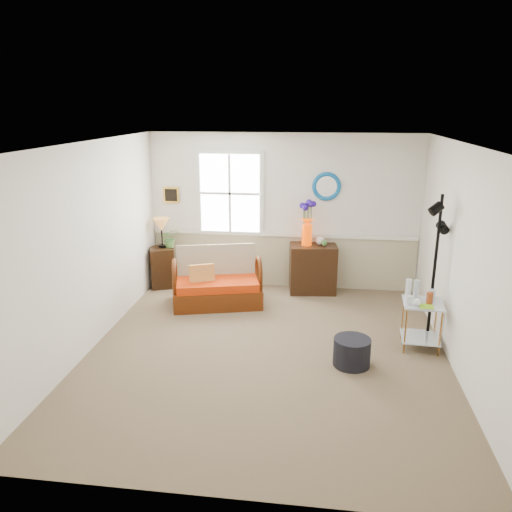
# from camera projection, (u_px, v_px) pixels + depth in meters

# --- Properties ---
(floor) EXTENTS (4.50, 5.00, 0.01)m
(floor) POSITION_uv_depth(u_px,v_px,m) (267.00, 352.00, 6.36)
(floor) COLOR brown
(floor) RESTS_ON ground
(ceiling) EXTENTS (4.50, 5.00, 0.01)m
(ceiling) POSITION_uv_depth(u_px,v_px,m) (268.00, 144.00, 5.60)
(ceiling) COLOR white
(ceiling) RESTS_ON walls
(walls) EXTENTS (4.51, 5.01, 2.60)m
(walls) POSITION_uv_depth(u_px,v_px,m) (267.00, 254.00, 5.98)
(walls) COLOR silver
(walls) RESTS_ON floor
(wainscot) EXTENTS (4.46, 0.02, 0.90)m
(wainscot) POSITION_uv_depth(u_px,v_px,m) (282.00, 261.00, 8.58)
(wainscot) COLOR tan
(wainscot) RESTS_ON walls
(chair_rail) EXTENTS (4.46, 0.04, 0.06)m
(chair_rail) POSITION_uv_depth(u_px,v_px,m) (283.00, 234.00, 8.43)
(chair_rail) COLOR silver
(chair_rail) RESTS_ON walls
(window) EXTENTS (1.14, 0.06, 1.44)m
(window) POSITION_uv_depth(u_px,v_px,m) (230.00, 193.00, 8.35)
(window) COLOR white
(window) RESTS_ON walls
(picture) EXTENTS (0.28, 0.03, 0.28)m
(picture) POSITION_uv_depth(u_px,v_px,m) (171.00, 195.00, 8.50)
(picture) COLOR #B68730
(picture) RESTS_ON walls
(mirror) EXTENTS (0.47, 0.07, 0.47)m
(mirror) POSITION_uv_depth(u_px,v_px,m) (327.00, 186.00, 8.12)
(mirror) COLOR #1982C0
(mirror) RESTS_ON walls
(loveseat) EXTENTS (1.51, 1.08, 0.89)m
(loveseat) POSITION_uv_depth(u_px,v_px,m) (217.00, 277.00, 7.78)
(loveseat) COLOR #692709
(loveseat) RESTS_ON floor
(throw_pillow) EXTENTS (0.39, 0.24, 0.38)m
(throw_pillow) POSITION_uv_depth(u_px,v_px,m) (202.00, 277.00, 7.69)
(throw_pillow) COLOR #BD521F
(throw_pillow) RESTS_ON loveseat
(lamp_stand) EXTENTS (0.51, 0.51, 0.69)m
(lamp_stand) POSITION_uv_depth(u_px,v_px,m) (162.00, 267.00, 8.57)
(lamp_stand) COLOR black
(lamp_stand) RESTS_ON floor
(table_lamp) EXTENTS (0.37, 0.37, 0.51)m
(table_lamp) POSITION_uv_depth(u_px,v_px,m) (162.00, 233.00, 8.42)
(table_lamp) COLOR #CA833A
(table_lamp) RESTS_ON lamp_stand
(potted_plant) EXTENTS (0.42, 0.43, 0.25)m
(potted_plant) POSITION_uv_depth(u_px,v_px,m) (170.00, 240.00, 8.48)
(potted_plant) COLOR #487A37
(potted_plant) RESTS_ON lamp_stand
(cabinet) EXTENTS (0.81, 0.57, 0.81)m
(cabinet) POSITION_uv_depth(u_px,v_px,m) (313.00, 268.00, 8.32)
(cabinet) COLOR black
(cabinet) RESTS_ON floor
(flower_vase) EXTENTS (0.29, 0.29, 0.73)m
(flower_vase) POSITION_uv_depth(u_px,v_px,m) (307.00, 223.00, 8.09)
(flower_vase) COLOR #D13600
(flower_vase) RESTS_ON cabinet
(side_table) EXTENTS (0.52, 0.52, 0.62)m
(side_table) POSITION_uv_depth(u_px,v_px,m) (421.00, 325.00, 6.40)
(side_table) COLOR #BA7D3B
(side_table) RESTS_ON floor
(tabletop_items) EXTENTS (0.43, 0.43, 0.26)m
(tabletop_items) POSITION_uv_depth(u_px,v_px,m) (420.00, 292.00, 6.29)
(tabletop_items) COLOR silver
(tabletop_items) RESTS_ON side_table
(floor_lamp) EXTENTS (0.37, 0.37, 1.98)m
(floor_lamp) POSITION_uv_depth(u_px,v_px,m) (434.00, 271.00, 6.37)
(floor_lamp) COLOR black
(floor_lamp) RESTS_ON floor
(ottoman) EXTENTS (0.45, 0.45, 0.34)m
(ottoman) POSITION_uv_depth(u_px,v_px,m) (352.00, 352.00, 6.00)
(ottoman) COLOR black
(ottoman) RESTS_ON floor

